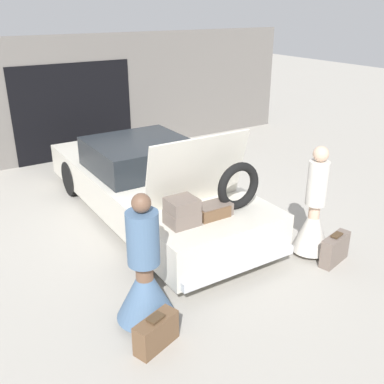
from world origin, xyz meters
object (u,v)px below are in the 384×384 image
car (149,183)px  suitcase_beside_right_person (335,249)px  person_left (145,279)px  person_right (314,217)px  suitcase_beside_left_person (156,332)px

car → suitcase_beside_right_person: size_ratio=8.95×
person_left → person_right: person_right is taller
person_left → suitcase_beside_right_person: 2.89m
person_left → suitcase_beside_left_person: bearing=-21.3°
person_left → car: bearing=143.8°
car → suitcase_beside_right_person: car is taller
person_right → suitcase_beside_left_person: 2.91m
car → suitcase_beside_left_person: (-1.47, -3.00, -0.39)m
car → person_right: car is taller
person_right → suitcase_beside_right_person: person_right is taller
person_left → suitcase_beside_left_person: (-0.10, -0.44, -0.39)m
suitcase_beside_left_person → suitcase_beside_right_person: size_ratio=0.98×
person_right → suitcase_beside_right_person: (0.12, -0.35, -0.39)m
suitcase_beside_left_person → person_right: bearing=10.1°
car → suitcase_beside_left_person: car is taller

